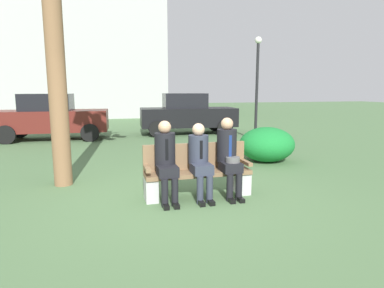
{
  "coord_description": "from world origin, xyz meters",
  "views": [
    {
      "loc": [
        -1.17,
        -5.08,
        1.8
      ],
      "look_at": [
        0.32,
        0.47,
        0.85
      ],
      "focal_mm": 30.38,
      "sensor_mm": 36.0,
      "label": 1
    }
  ],
  "objects_px": {
    "street_lamp": "(257,78)",
    "seated_man_middle": "(200,157)",
    "shrub_near_bench": "(267,144)",
    "seated_man_right": "(229,153)",
    "building_backdrop": "(69,49)",
    "parked_car_far": "(187,114)",
    "park_bench": "(197,172)",
    "seated_man_left": "(166,157)",
    "parked_car_near": "(52,117)"
  },
  "relations": [
    {
      "from": "shrub_near_bench",
      "to": "parked_car_far",
      "type": "distance_m",
      "value": 5.77
    },
    {
      "from": "parked_car_far",
      "to": "street_lamp",
      "type": "distance_m",
      "value": 3.36
    },
    {
      "from": "seated_man_right",
      "to": "street_lamp",
      "type": "distance_m",
      "value": 6.73
    },
    {
      "from": "parked_car_far",
      "to": "seated_man_left",
      "type": "bearing_deg",
      "value": -106.56
    },
    {
      "from": "seated_man_left",
      "to": "shrub_near_bench",
      "type": "height_order",
      "value": "seated_man_left"
    },
    {
      "from": "parked_car_far",
      "to": "building_backdrop",
      "type": "xyz_separation_m",
      "value": [
        -5.52,
        11.67,
        3.81
      ]
    },
    {
      "from": "shrub_near_bench",
      "to": "street_lamp",
      "type": "bearing_deg",
      "value": 68.5
    },
    {
      "from": "seated_man_left",
      "to": "street_lamp",
      "type": "bearing_deg",
      "value": 52.48
    },
    {
      "from": "park_bench",
      "to": "street_lamp",
      "type": "height_order",
      "value": "street_lamp"
    },
    {
      "from": "seated_man_right",
      "to": "seated_man_middle",
      "type": "bearing_deg",
      "value": -179.72
    },
    {
      "from": "park_bench",
      "to": "seated_man_middle",
      "type": "relative_size",
      "value": 1.44
    },
    {
      "from": "seated_man_right",
      "to": "shrub_near_bench",
      "type": "distance_m",
      "value": 3.02
    },
    {
      "from": "seated_man_right",
      "to": "parked_car_far",
      "type": "height_order",
      "value": "parked_car_far"
    },
    {
      "from": "park_bench",
      "to": "parked_car_far",
      "type": "relative_size",
      "value": 0.45
    },
    {
      "from": "seated_man_right",
      "to": "parked_car_near",
      "type": "xyz_separation_m",
      "value": [
        -3.91,
        7.72,
        0.09
      ]
    },
    {
      "from": "street_lamp",
      "to": "shrub_near_bench",
      "type": "bearing_deg",
      "value": -111.5
    },
    {
      "from": "seated_man_middle",
      "to": "parked_car_far",
      "type": "bearing_deg",
      "value": 77.27
    },
    {
      "from": "seated_man_left",
      "to": "parked_car_near",
      "type": "bearing_deg",
      "value": 110.09
    },
    {
      "from": "seated_man_middle",
      "to": "street_lamp",
      "type": "height_order",
      "value": "street_lamp"
    },
    {
      "from": "parked_car_near",
      "to": "street_lamp",
      "type": "distance_m",
      "value": 7.6
    },
    {
      "from": "shrub_near_bench",
      "to": "parked_car_near",
      "type": "distance_m",
      "value": 7.99
    },
    {
      "from": "shrub_near_bench",
      "to": "seated_man_right",
      "type": "bearing_deg",
      "value": -130.27
    },
    {
      "from": "seated_man_middle",
      "to": "shrub_near_bench",
      "type": "bearing_deg",
      "value": 43.11
    },
    {
      "from": "parked_car_near",
      "to": "parked_car_far",
      "type": "distance_m",
      "value": 5.21
    },
    {
      "from": "seated_man_left",
      "to": "parked_car_near",
      "type": "distance_m",
      "value": 8.22
    },
    {
      "from": "parked_car_near",
      "to": "seated_man_left",
      "type": "bearing_deg",
      "value": -69.91
    },
    {
      "from": "park_bench",
      "to": "shrub_near_bench",
      "type": "bearing_deg",
      "value": 41.35
    },
    {
      "from": "parked_car_far",
      "to": "building_backdrop",
      "type": "bearing_deg",
      "value": 115.33
    },
    {
      "from": "seated_man_middle",
      "to": "park_bench",
      "type": "bearing_deg",
      "value": 94.29
    },
    {
      "from": "seated_man_left",
      "to": "parked_car_near",
      "type": "xyz_separation_m",
      "value": [
        -2.82,
        7.72,
        0.1
      ]
    },
    {
      "from": "seated_man_left",
      "to": "seated_man_right",
      "type": "distance_m",
      "value": 1.08
    },
    {
      "from": "seated_man_middle",
      "to": "street_lamp",
      "type": "bearing_deg",
      "value": 56.32
    },
    {
      "from": "park_bench",
      "to": "seated_man_right",
      "type": "xyz_separation_m",
      "value": [
        0.52,
        -0.13,
        0.33
      ]
    },
    {
      "from": "shrub_near_bench",
      "to": "parked_car_far",
      "type": "height_order",
      "value": "parked_car_far"
    },
    {
      "from": "parked_car_far",
      "to": "building_backdrop",
      "type": "distance_m",
      "value": 13.46
    },
    {
      "from": "park_bench",
      "to": "seated_man_left",
      "type": "relative_size",
      "value": 1.38
    },
    {
      "from": "park_bench",
      "to": "seated_man_right",
      "type": "bearing_deg",
      "value": -13.64
    },
    {
      "from": "seated_man_right",
      "to": "street_lamp",
      "type": "xyz_separation_m",
      "value": [
        3.28,
        5.68,
        1.49
      ]
    },
    {
      "from": "seated_man_left",
      "to": "seated_man_middle",
      "type": "xyz_separation_m",
      "value": [
        0.57,
        -0.01,
        -0.03
      ]
    },
    {
      "from": "shrub_near_bench",
      "to": "parked_car_far",
      "type": "xyz_separation_m",
      "value": [
        -0.64,
        5.72,
        0.4
      ]
    },
    {
      "from": "park_bench",
      "to": "seated_man_middle",
      "type": "xyz_separation_m",
      "value": [
        0.01,
        -0.13,
        0.29
      ]
    },
    {
      "from": "building_backdrop",
      "to": "seated_man_middle",
      "type": "bearing_deg",
      "value": -79.32
    },
    {
      "from": "seated_man_middle",
      "to": "building_backdrop",
      "type": "distance_m",
      "value": 20.41
    },
    {
      "from": "street_lamp",
      "to": "seated_man_middle",
      "type": "bearing_deg",
      "value": -123.68
    },
    {
      "from": "seated_man_left",
      "to": "building_backdrop",
      "type": "bearing_deg",
      "value": 99.07
    },
    {
      "from": "seated_man_middle",
      "to": "parked_car_far",
      "type": "height_order",
      "value": "parked_car_far"
    },
    {
      "from": "park_bench",
      "to": "seated_man_middle",
      "type": "bearing_deg",
      "value": -85.71
    },
    {
      "from": "seated_man_left",
      "to": "parked_car_near",
      "type": "height_order",
      "value": "parked_car_near"
    },
    {
      "from": "seated_man_right",
      "to": "building_backdrop",
      "type": "bearing_deg",
      "value": 102.11
    },
    {
      "from": "parked_car_far",
      "to": "building_backdrop",
      "type": "relative_size",
      "value": 0.3
    }
  ]
}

